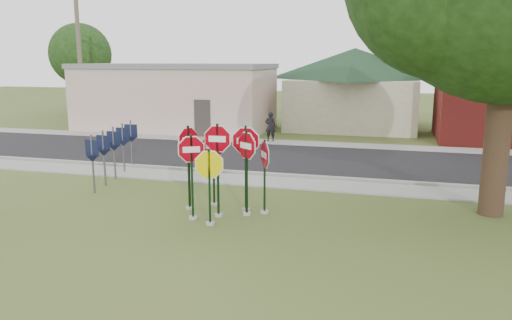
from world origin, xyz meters
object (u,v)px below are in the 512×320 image
(utility_pole_near, at_px, (79,51))
(stop_sign_center, at_px, (218,156))
(pedestrian, at_px, (270,127))
(stop_sign_yellow, at_px, (209,178))
(stop_sign_left, at_px, (192,165))

(utility_pole_near, bearing_deg, stop_sign_center, -45.17)
(utility_pole_near, height_order, pedestrian, utility_pole_near)
(stop_sign_yellow, height_order, stop_sign_left, stop_sign_left)
(pedestrian, bearing_deg, stop_sign_left, 87.76)
(stop_sign_yellow, bearing_deg, stop_sign_left, 152.40)
(stop_sign_center, bearing_deg, pedestrian, 97.48)
(stop_sign_yellow, distance_m, stop_sign_left, 0.76)
(stop_sign_center, xyz_separation_m, stop_sign_yellow, (0.03, -0.77, -0.44))
(stop_sign_left, height_order, utility_pole_near, utility_pole_near)
(stop_sign_center, relative_size, pedestrian, 1.75)
(stop_sign_center, distance_m, stop_sign_yellow, 0.89)
(stop_sign_left, distance_m, utility_pole_near, 19.93)
(stop_sign_left, relative_size, utility_pole_near, 0.27)
(stop_sign_yellow, distance_m, pedestrian, 14.18)
(utility_pole_near, xyz_separation_m, pedestrian, (12.17, -0.71, -4.11))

